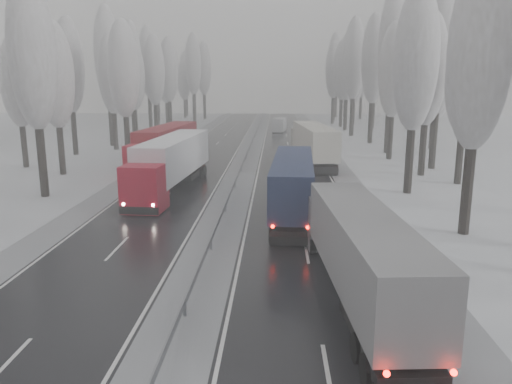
# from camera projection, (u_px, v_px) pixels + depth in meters

# --- Properties ---
(ground) EXTENTS (260.00, 260.00, 0.00)m
(ground) POSITION_uv_depth(u_px,v_px,m) (162.00, 375.00, 15.83)
(ground) COLOR silver
(ground) RESTS_ON ground
(carriageway_right) EXTENTS (7.50, 200.00, 0.03)m
(carriageway_right) POSITION_uv_depth(u_px,v_px,m) (295.00, 184.00, 44.88)
(carriageway_right) COLOR black
(carriageway_right) RESTS_ON ground
(carriageway_left) EXTENTS (7.50, 200.00, 0.03)m
(carriageway_left) POSITION_uv_depth(u_px,v_px,m) (179.00, 183.00, 45.30)
(carriageway_left) COLOR black
(carriageway_left) RESTS_ON ground
(median_slush) EXTENTS (3.00, 200.00, 0.04)m
(median_slush) POSITION_uv_depth(u_px,v_px,m) (237.00, 184.00, 45.09)
(median_slush) COLOR #96989E
(median_slush) RESTS_ON ground
(shoulder_right) EXTENTS (2.40, 200.00, 0.04)m
(shoulder_right) POSITION_uv_depth(u_px,v_px,m) (350.00, 185.00, 44.68)
(shoulder_right) COLOR #96989E
(shoulder_right) RESTS_ON ground
(shoulder_left) EXTENTS (2.40, 200.00, 0.04)m
(shoulder_left) POSITION_uv_depth(u_px,v_px,m) (125.00, 183.00, 45.49)
(shoulder_left) COLOR #96989E
(shoulder_left) RESTS_ON ground
(median_guardrail) EXTENTS (0.12, 200.00, 0.76)m
(median_guardrail) POSITION_uv_depth(u_px,v_px,m) (237.00, 178.00, 44.95)
(median_guardrail) COLOR slate
(median_guardrail) RESTS_ON ground
(tree_16) EXTENTS (3.60, 3.60, 16.53)m
(tree_16) POSITION_uv_depth(u_px,v_px,m) (480.00, 53.00, 28.19)
(tree_16) COLOR black
(tree_16) RESTS_ON ground
(tree_18) EXTENTS (3.60, 3.60, 16.58)m
(tree_18) POSITION_uv_depth(u_px,v_px,m) (416.00, 60.00, 39.29)
(tree_18) COLOR black
(tree_18) RESTS_ON ground
(tree_19) EXTENTS (3.60, 3.60, 14.57)m
(tree_19) POSITION_uv_depth(u_px,v_px,m) (467.00, 77.00, 43.25)
(tree_19) COLOR black
(tree_19) RESTS_ON ground
(tree_20) EXTENTS (3.60, 3.60, 15.71)m
(tree_20) POSITION_uv_depth(u_px,v_px,m) (428.00, 70.00, 47.21)
(tree_20) COLOR black
(tree_20) RESTS_ON ground
(tree_21) EXTENTS (3.60, 3.60, 18.62)m
(tree_21) POSITION_uv_depth(u_px,v_px,m) (440.00, 52.00, 50.61)
(tree_21) COLOR black
(tree_21) RESTS_ON ground
(tree_22) EXTENTS (3.60, 3.60, 15.86)m
(tree_22) POSITION_uv_depth(u_px,v_px,m) (394.00, 71.00, 57.40)
(tree_22) COLOR black
(tree_22) RESTS_ON ground
(tree_23) EXTENTS (3.60, 3.60, 13.55)m
(tree_23) POSITION_uv_depth(u_px,v_px,m) (437.00, 84.00, 61.37)
(tree_23) COLOR black
(tree_23) RESTS_ON ground
(tree_24) EXTENTS (3.60, 3.60, 20.49)m
(tree_24) POSITION_uv_depth(u_px,v_px,m) (392.00, 48.00, 62.01)
(tree_24) COLOR black
(tree_24) RESTS_ON ground
(tree_25) EXTENTS (3.60, 3.60, 19.44)m
(tree_25) POSITION_uv_depth(u_px,v_px,m) (438.00, 55.00, 65.78)
(tree_25) COLOR black
(tree_25) RESTS_ON ground
(tree_26) EXTENTS (3.60, 3.60, 18.78)m
(tree_26) POSITION_uv_depth(u_px,v_px,m) (374.00, 60.00, 72.25)
(tree_26) COLOR black
(tree_26) RESTS_ON ground
(tree_27) EXTENTS (3.60, 3.60, 17.62)m
(tree_27) POSITION_uv_depth(u_px,v_px,m) (416.00, 66.00, 76.03)
(tree_27) COLOR black
(tree_27) RESTS_ON ground
(tree_28) EXTENTS (3.60, 3.60, 19.62)m
(tree_28) POSITION_uv_depth(u_px,v_px,m) (354.00, 59.00, 82.60)
(tree_28) COLOR black
(tree_28) RESTS_ON ground
(tree_29) EXTENTS (3.60, 3.60, 18.11)m
(tree_29) POSITION_uv_depth(u_px,v_px,m) (393.00, 66.00, 86.42)
(tree_29) COLOR black
(tree_29) RESTS_ON ground
(tree_30) EXTENTS (3.60, 3.60, 17.86)m
(tree_30) POSITION_uv_depth(u_px,v_px,m) (347.00, 68.00, 92.34)
(tree_30) COLOR black
(tree_30) RESTS_ON ground
(tree_31) EXTENTS (3.60, 3.60, 18.58)m
(tree_31) POSITION_uv_depth(u_px,v_px,m) (375.00, 66.00, 95.91)
(tree_31) COLOR black
(tree_31) RESTS_ON ground
(tree_32) EXTENTS (3.60, 3.60, 17.33)m
(tree_32) POSITION_uv_depth(u_px,v_px,m) (342.00, 70.00, 99.74)
(tree_32) COLOR black
(tree_32) RESTS_ON ground
(tree_33) EXTENTS (3.60, 3.60, 14.33)m
(tree_33) POSITION_uv_depth(u_px,v_px,m) (355.00, 80.00, 103.93)
(tree_33) COLOR black
(tree_33) RESTS_ON ground
(tree_34) EXTENTS (3.60, 3.60, 17.63)m
(tree_34) POSITION_uv_depth(u_px,v_px,m) (334.00, 70.00, 106.66)
(tree_34) COLOR black
(tree_34) RESTS_ON ground
(tree_35) EXTENTS (3.60, 3.60, 18.25)m
(tree_35) POSITION_uv_depth(u_px,v_px,m) (374.00, 69.00, 110.11)
(tree_35) COLOR black
(tree_35) RESTS_ON ground
(tree_36) EXTENTS (3.60, 3.60, 20.23)m
(tree_36) POSITION_uv_depth(u_px,v_px,m) (335.00, 64.00, 115.85)
(tree_36) COLOR black
(tree_36) RESTS_ON ground
(tree_37) EXTENTS (3.60, 3.60, 16.37)m
(tree_37) POSITION_uv_depth(u_px,v_px,m) (362.00, 75.00, 120.01)
(tree_37) COLOR black
(tree_37) RESTS_ON ground
(tree_38) EXTENTS (3.60, 3.60, 17.97)m
(tree_38) POSITION_uv_depth(u_px,v_px,m) (337.00, 71.00, 126.40)
(tree_38) COLOR black
(tree_38) RESTS_ON ground
(tree_39) EXTENTS (3.60, 3.60, 16.19)m
(tree_39) POSITION_uv_depth(u_px,v_px,m) (346.00, 76.00, 130.43)
(tree_39) COLOR black
(tree_39) RESTS_ON ground
(tree_58) EXTENTS (3.60, 3.60, 17.21)m
(tree_58) POSITION_uv_depth(u_px,v_px,m) (32.00, 54.00, 37.98)
(tree_58) COLOR black
(tree_58) RESTS_ON ground
(tree_60) EXTENTS (3.60, 3.60, 14.84)m
(tree_60) POSITION_uv_depth(u_px,v_px,m) (55.00, 76.00, 47.81)
(tree_60) COLOR black
(tree_60) RESTS_ON ground
(tree_61) EXTENTS (3.60, 3.60, 13.95)m
(tree_61) POSITION_uv_depth(u_px,v_px,m) (18.00, 82.00, 52.06)
(tree_61) COLOR black
(tree_61) RESTS_ON ground
(tree_62) EXTENTS (3.60, 3.60, 16.04)m
(tree_62) POSITION_uv_depth(u_px,v_px,m) (123.00, 70.00, 56.78)
(tree_62) COLOR black
(tree_62) RESTS_ON ground
(tree_63) EXTENTS (3.60, 3.60, 16.88)m
(tree_63) POSITION_uv_depth(u_px,v_px,m) (69.00, 66.00, 60.88)
(tree_63) COLOR black
(tree_63) RESTS_ON ground
(tree_64) EXTENTS (3.60, 3.60, 15.42)m
(tree_64) POSITION_uv_depth(u_px,v_px,m) (112.00, 75.00, 65.81)
(tree_64) COLOR black
(tree_64) RESTS_ON ground
(tree_65) EXTENTS (3.60, 3.60, 19.48)m
(tree_65) POSITION_uv_depth(u_px,v_px,m) (107.00, 56.00, 69.21)
(tree_65) COLOR black
(tree_65) RESTS_ON ground
(tree_66) EXTENTS (3.60, 3.60, 15.23)m
(tree_66) POSITION_uv_depth(u_px,v_px,m) (133.00, 76.00, 75.22)
(tree_66) COLOR black
(tree_66) RESTS_ON ground
(tree_67) EXTENTS (3.60, 3.60, 17.09)m
(tree_67) POSITION_uv_depth(u_px,v_px,m) (131.00, 69.00, 78.92)
(tree_67) COLOR black
(tree_67) RESTS_ON ground
(tree_68) EXTENTS (3.60, 3.60, 16.65)m
(tree_68) POSITION_uv_depth(u_px,v_px,m) (154.00, 71.00, 81.56)
(tree_68) COLOR black
(tree_68) RESTS_ON ground
(tree_69) EXTENTS (3.60, 3.60, 19.35)m
(tree_69) POSITION_uv_depth(u_px,v_px,m) (131.00, 61.00, 85.28)
(tree_69) COLOR black
(tree_69) RESTS_ON ground
(tree_70) EXTENTS (3.60, 3.60, 17.09)m
(tree_70) POSITION_uv_depth(u_px,v_px,m) (169.00, 70.00, 91.31)
(tree_70) COLOR black
(tree_70) RESTS_ON ground
(tree_71) EXTENTS (3.60, 3.60, 19.61)m
(tree_71) POSITION_uv_depth(u_px,v_px,m) (148.00, 62.00, 95.06)
(tree_71) COLOR black
(tree_71) RESTS_ON ground
(tree_72) EXTENTS (3.60, 3.60, 15.11)m
(tree_72) POSITION_uv_depth(u_px,v_px,m) (166.00, 78.00, 100.81)
(tree_72) COLOR black
(tree_72) RESTS_ON ground
(tree_73) EXTENTS (3.60, 3.60, 17.22)m
(tree_73) POSITION_uv_depth(u_px,v_px,m) (156.00, 71.00, 104.53)
(tree_73) COLOR black
(tree_73) RESTS_ON ground
(tree_74) EXTENTS (3.60, 3.60, 19.68)m
(tree_74) POSITION_uv_depth(u_px,v_px,m) (193.00, 65.00, 110.55)
(tree_74) COLOR black
(tree_74) RESTS_ON ground
(tree_75) EXTENTS (3.60, 3.60, 18.60)m
(tree_75) POSITION_uv_depth(u_px,v_px,m) (157.00, 68.00, 114.96)
(tree_75) COLOR black
(tree_75) RESTS_ON ground
(tree_76) EXTENTS (3.60, 3.60, 18.55)m
(tree_76) POSITION_uv_depth(u_px,v_px,m) (204.00, 69.00, 119.82)
(tree_76) COLOR black
(tree_76) RESTS_ON ground
(tree_77) EXTENTS (3.60, 3.60, 14.32)m
(tree_77) POSITION_uv_depth(u_px,v_px,m) (184.00, 80.00, 124.53)
(tree_77) COLOR black
(tree_77) RESTS_ON ground
(tree_78) EXTENTS (3.60, 3.60, 19.55)m
(tree_78) POSITION_uv_depth(u_px,v_px,m) (194.00, 67.00, 126.25)
(tree_78) COLOR black
(tree_78) RESTS_ON ground
(tree_79) EXTENTS (3.60, 3.60, 17.07)m
(tree_79) POSITION_uv_depth(u_px,v_px,m) (186.00, 74.00, 130.60)
(tree_79) COLOR black
(tree_79) RESTS_ON ground
(truck_grey_tarp) EXTENTS (3.57, 15.73, 4.01)m
(truck_grey_tarp) POSITION_uv_depth(u_px,v_px,m) (357.00, 246.00, 20.93)
(truck_grey_tarp) COLOR #56575C
(truck_grey_tarp) RESTS_ON ground
(truck_blue_box) EXTENTS (3.31, 16.10, 4.10)m
(truck_blue_box) POSITION_uv_depth(u_px,v_px,m) (293.00, 181.00, 34.42)
(truck_blue_box) COLOR #1A1B41
(truck_blue_box) RESTS_ON ground
(truck_cream_box) EXTENTS (4.44, 17.28, 4.39)m
(truck_cream_box) POSITION_uv_depth(u_px,v_px,m) (312.00, 142.00, 55.19)
(truck_cream_box) COLOR gray
(truck_cream_box) RESTS_ON ground
(box_truck_distant) EXTENTS (2.78, 6.85, 2.49)m
(box_truck_distant) POSITION_uv_depth(u_px,v_px,m) (279.00, 125.00, 91.64)
(box_truck_distant) COLOR silver
(box_truck_distant) RESTS_ON ground
(truck_red_white) EXTENTS (4.07, 17.63, 4.49)m
(truck_red_white) POSITION_uv_depth(u_px,v_px,m) (171.00, 161.00, 41.29)
(truck_red_white) COLOR #AE091E
(truck_red_white) RESTS_ON ground
(truck_red_red) EXTENTS (4.36, 17.36, 4.41)m
(truck_red_red) POSITION_uv_depth(u_px,v_px,m) (165.00, 145.00, 52.47)
(truck_red_red) COLOR #AB0919
(truck_red_red) RESTS_ON ground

